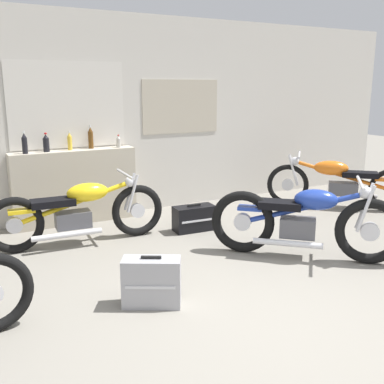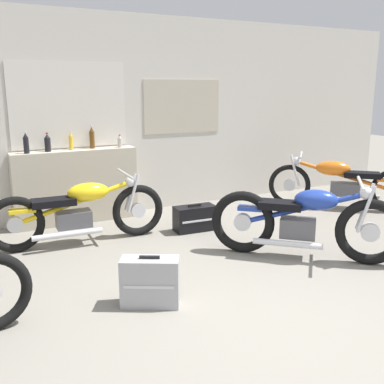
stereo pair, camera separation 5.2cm
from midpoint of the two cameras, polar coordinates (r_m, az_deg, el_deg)
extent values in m
plane|color=gray|center=(3.79, 10.94, -15.71)|extent=(24.00, 24.00, 0.00)
cube|color=beige|center=(6.53, -9.09, 9.45)|extent=(10.00, 0.06, 2.80)
cube|color=silver|center=(6.28, -15.75, 10.60)|extent=(1.48, 0.01, 1.07)
cube|color=beige|center=(6.27, -15.74, 10.60)|extent=(1.54, 0.01, 1.13)
cube|color=#B2A893|center=(6.85, -1.63, 10.79)|extent=(1.25, 0.01, 0.79)
cube|color=#B7AD99|center=(6.27, -14.84, 0.67)|extent=(1.64, 0.28, 0.99)
cylinder|color=black|center=(6.03, -20.70, 5.53)|extent=(0.07, 0.07, 0.20)
cone|color=black|center=(6.01, -20.81, 6.75)|extent=(0.06, 0.06, 0.06)
cylinder|color=silver|center=(6.01, -20.84, 7.13)|extent=(0.03, 0.03, 0.02)
cylinder|color=black|center=(6.11, -18.25, 5.70)|extent=(0.08, 0.08, 0.18)
cone|color=black|center=(6.10, -18.33, 6.75)|extent=(0.07, 0.07, 0.05)
cylinder|color=red|center=(6.10, -18.36, 7.07)|extent=(0.03, 0.03, 0.02)
cylinder|color=gold|center=(6.20, -15.49, 6.00)|extent=(0.06, 0.06, 0.18)
cone|color=gold|center=(6.19, -15.56, 7.07)|extent=(0.05, 0.05, 0.05)
cylinder|color=silver|center=(6.19, -15.58, 7.39)|extent=(0.02, 0.02, 0.02)
cylinder|color=#5B3814|center=(6.28, -12.97, 6.45)|extent=(0.07, 0.07, 0.23)
cone|color=#5B3814|center=(6.27, -13.04, 7.77)|extent=(0.06, 0.06, 0.06)
cylinder|color=silver|center=(6.26, -13.06, 8.18)|extent=(0.03, 0.03, 0.03)
cylinder|color=#B7B2A8|center=(6.32, -9.54, 6.18)|extent=(0.06, 0.06, 0.13)
cone|color=#B7B2A8|center=(6.31, -9.57, 6.90)|extent=(0.05, 0.05, 0.04)
cylinder|color=red|center=(6.31, -9.58, 7.12)|extent=(0.02, 0.02, 0.01)
torus|color=black|center=(5.01, 21.37, -4.69)|extent=(0.59, 0.56, 0.70)
cylinder|color=silver|center=(5.01, 21.37, -4.69)|extent=(0.19, 0.18, 0.19)
torus|color=black|center=(5.02, 6.15, -3.78)|extent=(0.59, 0.56, 0.70)
cylinder|color=silver|center=(5.02, 6.15, -3.78)|extent=(0.19, 0.18, 0.19)
cube|color=#4C4C51|center=(4.98, 12.97, -4.42)|extent=(0.42, 0.41, 0.21)
cylinder|color=navy|center=(4.92, 13.09, -2.12)|extent=(0.92, 0.87, 0.43)
ellipsoid|color=navy|center=(4.89, 15.18, -0.94)|extent=(0.49, 0.48, 0.22)
cube|color=black|center=(4.92, 10.80, -1.59)|extent=(0.49, 0.48, 0.08)
cube|color=navy|center=(4.97, 7.10, -2.03)|extent=(0.29, 0.28, 0.04)
cylinder|color=silver|center=(4.99, 20.78, -1.67)|extent=(0.14, 0.14, 0.50)
cylinder|color=silver|center=(4.88, 20.92, -2.02)|extent=(0.14, 0.14, 0.50)
cylinder|color=silver|center=(4.87, 20.32, 1.09)|extent=(0.46, 0.49, 0.03)
sphere|color=silver|center=(4.90, 20.92, -0.09)|extent=(0.13, 0.13, 0.13)
cylinder|color=silver|center=(4.89, 11.72, -6.41)|extent=(0.58, 0.55, 0.06)
torus|color=black|center=(5.59, -7.22, -2.34)|extent=(0.65, 0.13, 0.64)
cylinder|color=silver|center=(5.59, -7.22, -2.34)|extent=(0.18, 0.07, 0.18)
torus|color=black|center=(5.36, -21.89, -3.94)|extent=(0.65, 0.13, 0.64)
cylinder|color=silver|center=(5.36, -21.89, -3.94)|extent=(0.18, 0.07, 0.18)
cube|color=#4C4C51|center=(5.42, -15.12, -3.39)|extent=(0.41, 0.24, 0.19)
cylinder|color=yellow|center=(5.37, -15.24, -1.44)|extent=(1.30, 0.13, 0.40)
ellipsoid|color=yellow|center=(5.38, -13.38, -0.03)|extent=(0.50, 0.27, 0.22)
cube|color=black|center=(5.33, -17.52, -1.29)|extent=(0.50, 0.27, 0.08)
cube|color=yellow|center=(5.32, -21.12, -2.28)|extent=(0.29, 0.16, 0.04)
cylinder|color=silver|center=(5.57, -8.18, 0.05)|extent=(0.17, 0.05, 0.46)
cylinder|color=silver|center=(5.46, -7.81, -0.21)|extent=(0.17, 0.05, 0.46)
cylinder|color=silver|center=(5.45, -8.79, 2.25)|extent=(0.07, 0.64, 0.03)
sphere|color=silver|center=(5.48, -8.15, 1.28)|extent=(0.13, 0.13, 0.13)
cylinder|color=silver|center=(5.31, -15.82, -5.24)|extent=(0.79, 0.11, 0.06)
torus|color=black|center=(7.16, 11.86, 0.91)|extent=(0.52, 0.49, 0.64)
cylinder|color=silver|center=(7.16, 11.86, 0.91)|extent=(0.17, 0.16, 0.18)
cube|color=#4C4C51|center=(7.18, 18.42, 0.41)|extent=(0.46, 0.45, 0.20)
cylinder|color=orange|center=(7.14, 18.53, 1.94)|extent=(1.04, 0.96, 0.41)
ellipsoid|color=orange|center=(7.10, 17.04, 2.94)|extent=(0.54, 0.52, 0.22)
cube|color=black|center=(7.15, 20.34, 2.11)|extent=(0.54, 0.52, 0.08)
cylinder|color=silver|center=(7.05, 12.53, 2.67)|extent=(0.15, 0.15, 0.47)
cylinder|color=silver|center=(7.17, 12.57, 2.84)|extent=(0.15, 0.15, 0.47)
cylinder|color=silver|center=(7.07, 13.25, 4.63)|extent=(0.46, 0.49, 0.03)
sphere|color=silver|center=(7.08, 12.73, 3.86)|extent=(0.13, 0.13, 0.13)
cylinder|color=silver|center=(7.35, 19.09, -0.37)|extent=(0.65, 0.60, 0.06)
cube|color=#9E9EA3|center=(3.88, -5.54, -11.31)|extent=(0.53, 0.42, 0.42)
cube|color=silver|center=(3.78, -5.73, -11.99)|extent=(0.37, 0.21, 0.02)
cube|color=black|center=(3.79, -5.62, -8.23)|extent=(0.16, 0.10, 0.02)
cube|color=black|center=(5.79, 0.00, -3.35)|extent=(0.54, 0.27, 0.32)
cube|color=silver|center=(5.68, 0.53, -3.68)|extent=(0.45, 0.04, 0.02)
cube|color=black|center=(5.74, 0.00, -1.66)|extent=(0.19, 0.04, 0.02)
camera|label=1|loc=(0.03, -90.31, -0.07)|focal=42.00mm
camera|label=2|loc=(0.03, 89.69, 0.07)|focal=42.00mm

